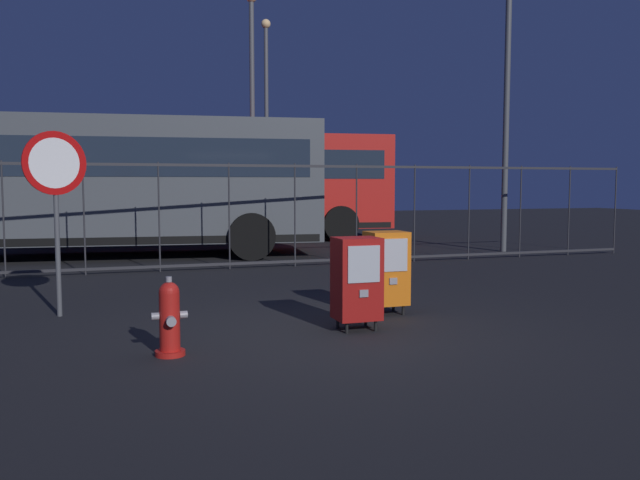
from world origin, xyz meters
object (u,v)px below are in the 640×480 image
(newspaper_box_secondary, at_px, (386,268))
(fire_hydrant, at_px, (170,319))
(stop_sign, at_px, (55,184))
(street_light_near_right, at_px, (252,97))
(newspaper_box_primary, at_px, (357,278))
(street_light_near_left, at_px, (507,81))
(street_light_far_left, at_px, (266,110))
(bus_far, at_px, (205,180))
(bus_near, at_px, (75,179))

(newspaper_box_secondary, bearing_deg, fire_hydrant, -156.37)
(stop_sign, distance_m, street_light_near_right, 11.53)
(newspaper_box_primary, xyz_separation_m, street_light_near_left, (6.49, 6.81, 3.44))
(stop_sign, bearing_deg, street_light_near_left, 27.35)
(fire_hydrant, height_order, newspaper_box_primary, newspaper_box_primary)
(stop_sign, distance_m, street_light_far_left, 15.25)
(fire_hydrant, bearing_deg, newspaper_box_primary, 13.03)
(bus_far, distance_m, street_light_near_left, 8.61)
(street_light_near_right, bearing_deg, newspaper_box_secondary, -94.59)
(bus_far, bearing_deg, street_light_near_right, -3.18)
(street_light_far_left, bearing_deg, street_light_near_left, -67.76)
(newspaper_box_primary, height_order, bus_near, bus_near)
(fire_hydrant, bearing_deg, bus_near, 96.57)
(street_light_far_left, bearing_deg, newspaper_box_primary, -100.51)
(newspaper_box_primary, height_order, street_light_far_left, street_light_far_left)
(street_light_near_right, bearing_deg, street_light_far_left, 69.86)
(newspaper_box_primary, height_order, street_light_near_left, street_light_near_left)
(bus_far, bearing_deg, fire_hydrant, -93.60)
(street_light_near_left, height_order, street_light_near_right, street_light_near_right)
(newspaper_box_primary, distance_m, bus_far, 12.34)
(fire_hydrant, xyz_separation_m, stop_sign, (-1.08, 2.31, 1.25))
(fire_hydrant, distance_m, newspaper_box_primary, 2.13)
(fire_hydrant, height_order, newspaper_box_secondary, newspaper_box_secondary)
(newspaper_box_primary, xyz_separation_m, street_light_far_left, (2.89, 15.61, 3.58))
(street_light_near_left, distance_m, street_light_far_left, 9.50)
(bus_near, height_order, bus_far, same)
(fire_hydrant, xyz_separation_m, bus_far, (2.32, 12.76, 1.36))
(fire_hydrant, xyz_separation_m, street_light_near_right, (3.66, 12.53, 3.72))
(street_light_near_right, bearing_deg, street_light_near_left, -46.89)
(bus_far, distance_m, street_light_near_right, 2.72)
(bus_near, relative_size, bus_far, 1.00)
(newspaper_box_primary, bearing_deg, bus_far, 88.83)
(newspaper_box_secondary, distance_m, street_light_near_right, 11.89)
(stop_sign, height_order, bus_near, bus_near)
(bus_near, xyz_separation_m, bus_far, (3.37, 3.66, 0.00))
(bus_near, bearing_deg, fire_hydrant, -76.78)
(bus_near, height_order, street_light_far_left, street_light_far_left)
(fire_hydrant, xyz_separation_m, newspaper_box_primary, (2.07, 0.48, 0.22))
(fire_hydrant, relative_size, newspaper_box_primary, 0.73)
(stop_sign, relative_size, street_light_near_right, 0.32)
(newspaper_box_primary, height_order, newspaper_box_secondary, same)
(bus_near, height_order, street_light_near_left, street_light_near_left)
(newspaper_box_primary, relative_size, bus_near, 0.10)
(street_light_near_left, bearing_deg, newspaper_box_primary, -133.59)
(newspaper_box_primary, bearing_deg, street_light_near_left, 46.41)
(stop_sign, bearing_deg, bus_near, 89.75)
(stop_sign, relative_size, street_light_near_left, 0.32)
(newspaper_box_secondary, relative_size, street_light_far_left, 0.14)
(street_light_near_left, distance_m, street_light_near_right, 7.17)
(fire_hydrant, relative_size, street_light_far_left, 0.10)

